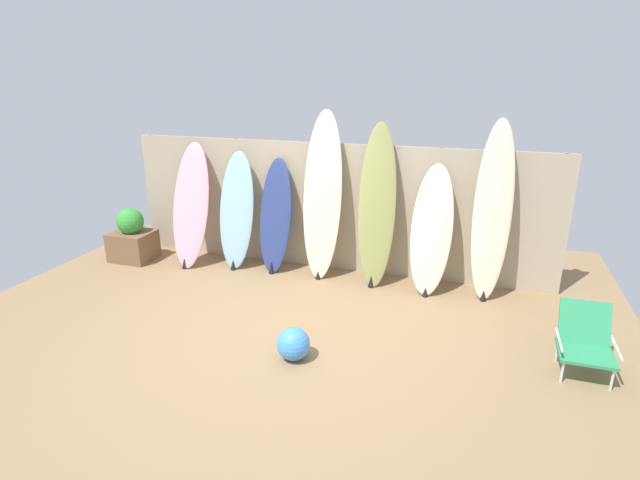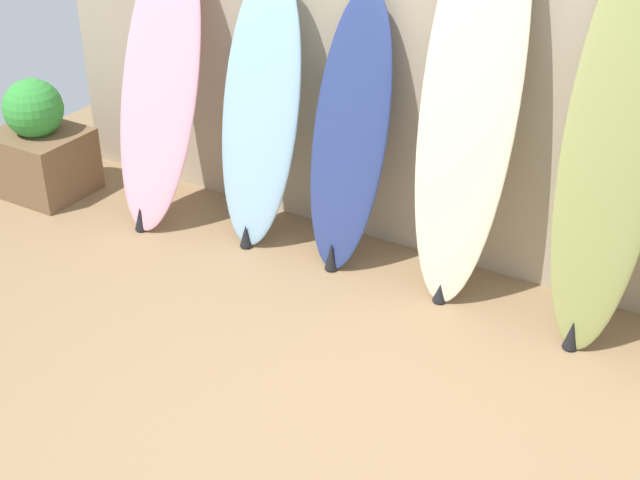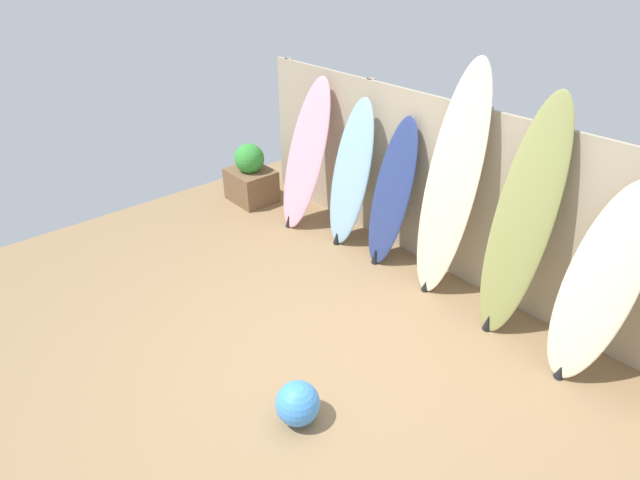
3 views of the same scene
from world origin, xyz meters
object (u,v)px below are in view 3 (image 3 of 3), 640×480
(surfboard_pink_0, at_px, (306,155))
(planter_box, at_px, (251,177))
(surfboard_cream_3, at_px, (451,186))
(surfboard_skyblue_1, at_px, (351,175))
(surfboard_cream_5, at_px, (599,286))
(surfboard_olive_4, at_px, (522,223))
(beach_ball, at_px, (298,403))
(surfboard_navy_2, at_px, (392,195))

(surfboard_pink_0, relative_size, planter_box, 2.20)
(surfboard_cream_3, bearing_deg, surfboard_skyblue_1, -177.59)
(surfboard_cream_5, bearing_deg, surfboard_skyblue_1, 179.73)
(surfboard_skyblue_1, distance_m, surfboard_olive_4, 2.03)
(surfboard_olive_4, bearing_deg, surfboard_cream_3, 178.21)
(surfboard_cream_5, height_order, beach_ball, surfboard_cream_5)
(surfboard_pink_0, xyz_separation_m, beach_ball, (2.35, -2.04, -0.70))
(surfboard_skyblue_1, distance_m, planter_box, 1.72)
(surfboard_cream_3, relative_size, beach_ball, 6.80)
(surfboard_pink_0, relative_size, surfboard_navy_2, 1.11)
(surfboard_navy_2, distance_m, surfboard_olive_4, 1.46)
(surfboard_pink_0, height_order, surfboard_cream_5, surfboard_pink_0)
(planter_box, bearing_deg, surfboard_cream_5, 3.47)
(surfboard_pink_0, height_order, surfboard_navy_2, surfboard_pink_0)
(surfboard_skyblue_1, relative_size, surfboard_cream_5, 1.02)
(surfboard_pink_0, distance_m, surfboard_olive_4, 2.72)
(planter_box, bearing_deg, surfboard_pink_0, 12.07)
(surfboard_cream_3, bearing_deg, surfboard_navy_2, -178.59)
(surfboard_navy_2, bearing_deg, surfboard_olive_4, -0.26)
(surfboard_skyblue_1, bearing_deg, surfboard_cream_3, 2.41)
(surfboard_skyblue_1, xyz_separation_m, surfboard_cream_5, (2.74, -0.01, -0.02))
(surfboard_navy_2, height_order, surfboard_olive_4, surfboard_olive_4)
(surfboard_skyblue_1, relative_size, surfboard_cream_3, 0.74)
(surfboard_olive_4, distance_m, beach_ball, 2.35)
(surfboard_cream_3, bearing_deg, surfboard_olive_4, -1.79)
(surfboard_navy_2, bearing_deg, surfboard_cream_3, 1.41)
(surfboard_olive_4, distance_m, surfboard_cream_5, 0.76)
(surfboard_skyblue_1, height_order, beach_ball, surfboard_skyblue_1)
(surfboard_navy_2, bearing_deg, planter_box, -171.89)
(surfboard_navy_2, distance_m, surfboard_cream_5, 2.16)
(surfboard_pink_0, xyz_separation_m, surfboard_skyblue_1, (0.69, 0.08, -0.05))
(surfboard_pink_0, relative_size, beach_ball, 5.30)
(surfboard_cream_5, bearing_deg, surfboard_pink_0, -178.91)
(surfboard_pink_0, distance_m, surfboard_navy_2, 1.28)
(surfboard_olive_4, bearing_deg, beach_ball, -99.54)
(surfboard_skyblue_1, relative_size, planter_box, 2.08)
(beach_ball, bearing_deg, surfboard_cream_3, 100.19)
(surfboard_pink_0, relative_size, surfboard_cream_5, 1.08)
(surfboard_cream_5, height_order, planter_box, surfboard_cream_5)
(surfboard_cream_5, xyz_separation_m, beach_ball, (-1.08, -2.11, -0.64))
(surfboard_skyblue_1, bearing_deg, beach_ball, -51.96)
(surfboard_navy_2, height_order, beach_ball, surfboard_navy_2)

